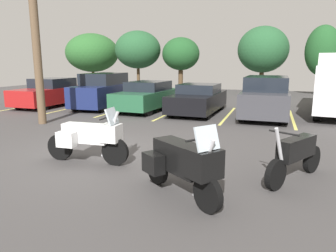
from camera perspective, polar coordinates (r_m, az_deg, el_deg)
ground at (r=8.88m, az=-12.36°, el=-4.85°), size 44.00×44.00×0.10m
motorcycle_touring at (r=7.77m, az=-14.27°, el=-1.99°), size 2.18×0.88×1.38m
motorcycle_second at (r=6.92m, az=22.34°, el=-4.91°), size 1.18×1.89×1.24m
motorcycle_third at (r=5.55m, az=2.78°, el=-6.68°), size 1.78×1.44×1.43m
parking_stripes at (r=15.95m, az=-4.24°, el=2.77°), size 14.18×5.12×0.01m
car_red at (r=19.00m, az=-20.54°, el=5.72°), size 1.92×4.85×1.56m
car_navy at (r=17.43m, az=-11.93°, el=6.35°), size 2.00×4.40×1.86m
car_green at (r=16.11m, az=-3.82°, el=5.50°), size 2.15×4.68×1.48m
car_black at (r=15.22m, az=5.56°, el=4.93°), size 2.11×4.63×1.41m
car_charcoal at (r=14.74m, az=17.47°, el=5.12°), size 2.03×4.86×1.82m
utility_pole at (r=13.46m, az=-23.27°, el=17.09°), size 1.78×0.53×7.65m
tree_rear at (r=25.97m, az=26.49°, el=12.25°), size 2.45×2.45×5.13m
tree_far_left at (r=26.83m, az=-5.54°, el=13.72°), size 3.80×3.80×5.04m
tree_left at (r=27.82m, az=17.01°, el=13.24°), size 4.15×4.15×5.41m
tree_center at (r=30.05m, az=-13.72°, el=12.89°), size 4.77×4.77×5.05m
tree_right at (r=25.63m, az=2.37°, el=13.02°), size 2.99×2.99×4.43m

